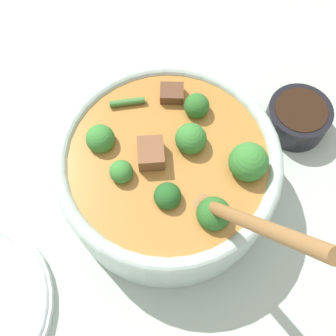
# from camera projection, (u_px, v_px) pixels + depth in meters

# --- Properties ---
(ground_plane) EXTENTS (4.00, 4.00, 0.00)m
(ground_plane) POSITION_uv_depth(u_px,v_px,m) (168.00, 188.00, 0.51)
(ground_plane) COLOR #ADBCAD
(stew_bowl) EXTENTS (0.24, 0.29, 0.24)m
(stew_bowl) POSITION_uv_depth(u_px,v_px,m) (169.00, 170.00, 0.46)
(stew_bowl) COLOR #B2C6BC
(stew_bowl) RESTS_ON ground_plane
(condiment_bowl) EXTENTS (0.08, 0.08, 0.04)m
(condiment_bowl) POSITION_uv_depth(u_px,v_px,m) (298.00, 117.00, 0.53)
(condiment_bowl) COLOR black
(condiment_bowl) RESTS_ON ground_plane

